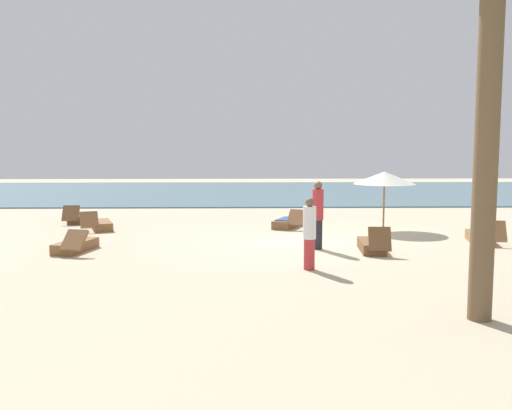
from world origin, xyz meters
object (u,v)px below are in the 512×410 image
Objects in this scene: lounger_3 at (288,223)px; lounger_0 at (372,245)px; lounger_2 at (481,237)px; lounger_5 at (78,218)px; lounger_1 at (75,245)px; person_1 at (318,214)px; umbrella_2 at (384,178)px; person_2 at (309,233)px; lounger_4 at (100,225)px.

lounger_0 is at bearing -66.56° from lounger_3.
lounger_2 is 1.00× the size of lounger_5.
person_1 reaches higher than lounger_1.
umbrella_2 reaches higher than lounger_2.
person_1 is (-2.63, -3.38, -0.78)m from umbrella_2.
lounger_1 is 6.57m from person_1.
person_1 is (-4.90, -0.91, 0.78)m from lounger_2.
lounger_2 is 6.47m from person_2.
lounger_1 is (-7.93, 0.15, -0.00)m from lounger_0.
lounger_5 reaches higher than lounger_1.
lounger_2 is 12.05m from lounger_4.
lounger_0 reaches higher than lounger_3.
lounger_3 is 7.71m from lounger_5.
lounger_4 is (-11.73, 2.78, -0.01)m from lounger_2.
lounger_0 is 2.97m from person_2.
person_2 is at bearing -131.91° from lounger_0.
umbrella_2 reaches higher than person_1.
person_1 is 1.13× the size of person_2.
lounger_5 is 9.79m from person_1.
lounger_2 is 5.05m from person_1.
lounger_3 is at bearing 150.08° from lounger_2.
lounger_1 is at bearing 158.95° from person_2.
lounger_5 is 0.94× the size of person_1.
umbrella_2 reaches higher than lounger_1.
lounger_4 is 2.18m from lounger_5.
person_1 is (6.82, -3.69, 0.79)m from lounger_4.
lounger_4 is at bearing -177.04° from lounger_3.
lounger_5 is (-1.24, 1.79, 0.00)m from lounger_4.
umbrella_2 is 4.36m from person_1.
person_2 reaches higher than lounger_4.
person_2 is at bearing -46.80° from lounger_5.
lounger_4 is at bearing 151.57° from person_1.
person_1 is (8.07, -5.49, 0.79)m from lounger_5.
lounger_0 is (-1.22, -3.78, -1.57)m from umbrella_2.
lounger_3 is at bearing 113.44° from lounger_0.
lounger_0 is 0.95× the size of lounger_2.
person_1 is at bearing -82.87° from lounger_3.
lounger_4 is 7.80m from person_1.
lounger_1 is at bearing -74.88° from lounger_5.
lounger_3 is (-3.14, 0.64, -1.57)m from umbrella_2.
person_1 is at bearing 164.18° from lounger_0.
person_2 reaches higher than lounger_3.
lounger_2 is (11.42, 1.16, 0.01)m from lounger_1.
lounger_0 reaches higher than lounger_1.
lounger_0 is 0.92× the size of lounger_4.
lounger_0 is 0.95× the size of lounger_5.
umbrella_2 is 11.02m from lounger_5.
lounger_5 is at bearing 133.20° from person_2.
person_2 reaches higher than lounger_5.
umbrella_2 is 9.97m from lounger_1.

